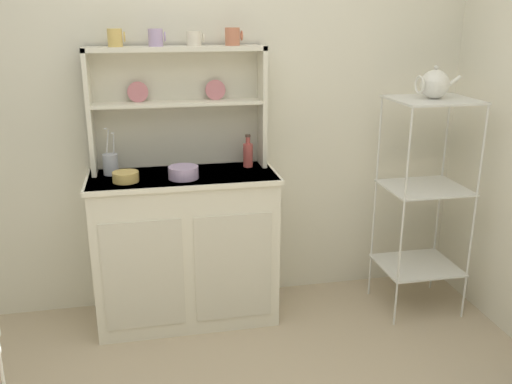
% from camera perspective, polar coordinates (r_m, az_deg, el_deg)
% --- Properties ---
extents(wall_back, '(3.84, 0.05, 2.50)m').
position_cam_1_polar(wall_back, '(3.16, -6.47, 10.06)').
color(wall_back, silver).
rests_on(wall_back, ground).
extents(hutch_cabinet, '(1.01, 0.45, 0.86)m').
position_cam_1_polar(hutch_cabinet, '(3.12, -7.26, -5.55)').
color(hutch_cabinet, silver).
rests_on(hutch_cabinet, ground).
extents(hutch_shelf_unit, '(0.94, 0.18, 0.66)m').
position_cam_1_polar(hutch_shelf_unit, '(3.06, -8.10, 9.59)').
color(hutch_shelf_unit, silver).
rests_on(hutch_shelf_unit, hutch_cabinet).
extents(bakers_rack, '(0.44, 0.39, 1.24)m').
position_cam_1_polar(bakers_rack, '(3.25, 17.00, 0.72)').
color(bakers_rack, silver).
rests_on(bakers_rack, ground).
extents(cup_gold_0, '(0.09, 0.07, 0.09)m').
position_cam_1_polar(cup_gold_0, '(2.99, -14.29, 15.15)').
color(cup_gold_0, '#DBB760').
rests_on(cup_gold_0, hutch_shelf_unit).
extents(cup_lilac_1, '(0.09, 0.07, 0.09)m').
position_cam_1_polar(cup_lilac_1, '(2.99, -10.27, 15.39)').
color(cup_lilac_1, '#B79ECC').
rests_on(cup_lilac_1, hutch_shelf_unit).
extents(cup_cream_2, '(0.09, 0.07, 0.08)m').
position_cam_1_polar(cup_cream_2, '(3.00, -6.34, 15.46)').
color(cup_cream_2, silver).
rests_on(cup_cream_2, hutch_shelf_unit).
extents(cup_terracotta_3, '(0.09, 0.08, 0.09)m').
position_cam_1_polar(cup_terracotta_3, '(3.02, -2.40, 15.71)').
color(cup_terracotta_3, '#C67556').
rests_on(cup_terracotta_3, hutch_shelf_unit).
extents(bowl_mixing_large, '(0.13, 0.13, 0.05)m').
position_cam_1_polar(bowl_mixing_large, '(2.90, -13.28, 1.54)').
color(bowl_mixing_large, '#DBB760').
rests_on(bowl_mixing_large, hutch_cabinet).
extents(bowl_floral_medium, '(0.16, 0.16, 0.06)m').
position_cam_1_polar(bowl_floral_medium, '(2.90, -7.48, 2.02)').
color(bowl_floral_medium, '#B79ECC').
rests_on(bowl_floral_medium, hutch_cabinet).
extents(jam_bottle, '(0.05, 0.05, 0.18)m').
position_cam_1_polar(jam_bottle, '(3.09, -0.83, 3.94)').
color(jam_bottle, '#B74C47').
rests_on(jam_bottle, hutch_cabinet).
extents(utensil_jar, '(0.08, 0.08, 0.25)m').
position_cam_1_polar(utensil_jar, '(3.04, -14.75, 2.83)').
color(utensil_jar, '#B2B7C6').
rests_on(utensil_jar, hutch_cabinet).
extents(porcelain_teapot, '(0.24, 0.15, 0.17)m').
position_cam_1_polar(porcelain_teapot, '(3.13, 17.91, 10.53)').
color(porcelain_teapot, white).
rests_on(porcelain_teapot, bakers_rack).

